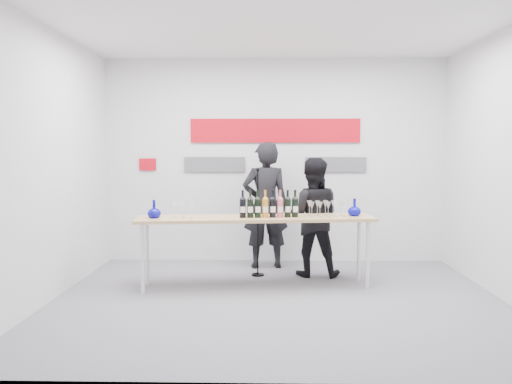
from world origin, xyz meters
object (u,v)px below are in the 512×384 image
presenter_left (265,205)px  mic_stand (258,243)px  presenter_right (312,217)px  tasting_table (256,222)px

presenter_left → mic_stand: size_ratio=1.24×
presenter_right → mic_stand: bearing=8.8°
tasting_table → presenter_left: presenter_left is taller
tasting_table → presenter_left: (0.11, 1.01, 0.10)m
tasting_table → mic_stand: mic_stand is taller
mic_stand → tasting_table: bearing=-87.1°
presenter_right → presenter_left: bearing=-29.2°
presenter_right → tasting_table: bearing=43.9°
presenter_right → mic_stand: (-0.72, -0.04, -0.35)m
mic_stand → presenter_left: bearing=82.6°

